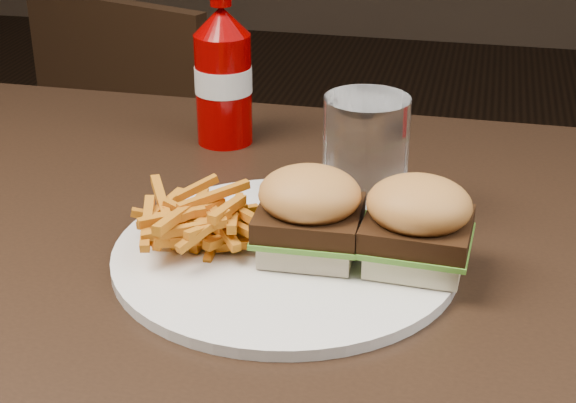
% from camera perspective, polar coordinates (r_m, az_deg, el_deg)
% --- Properties ---
extents(dining_table, '(1.20, 0.80, 0.04)m').
position_cam_1_polar(dining_table, '(0.73, 2.51, -6.29)').
color(dining_table, black).
rests_on(dining_table, ground).
extents(chair_far, '(0.46, 0.46, 0.03)m').
position_cam_1_polar(chair_far, '(1.63, -6.42, 0.72)').
color(chair_far, black).
rests_on(chair_far, ground).
extents(plate, '(0.29, 0.29, 0.01)m').
position_cam_1_polar(plate, '(0.74, -0.17, -3.45)').
color(plate, white).
rests_on(plate, dining_table).
extents(sandwich_half_a, '(0.08, 0.07, 0.02)m').
position_cam_1_polar(sandwich_half_a, '(0.73, 1.38, -2.65)').
color(sandwich_half_a, beige).
rests_on(sandwich_half_a, plate).
extents(sandwich_half_b, '(0.08, 0.07, 0.02)m').
position_cam_1_polar(sandwich_half_b, '(0.72, 8.25, -3.35)').
color(sandwich_half_b, beige).
rests_on(sandwich_half_b, plate).
extents(fries_pile, '(0.12, 0.12, 0.04)m').
position_cam_1_polar(fries_pile, '(0.74, -5.59, -1.20)').
color(fries_pile, '#B35A1A').
rests_on(fries_pile, plate).
extents(ketchup_bottle, '(0.07, 0.07, 0.12)m').
position_cam_1_polar(ketchup_bottle, '(0.97, -4.18, 7.21)').
color(ketchup_bottle, '#7E0000').
rests_on(ketchup_bottle, dining_table).
extents(tumbler, '(0.09, 0.09, 0.12)m').
position_cam_1_polar(tumbler, '(0.80, 5.01, 2.60)').
color(tumbler, white).
rests_on(tumbler, dining_table).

